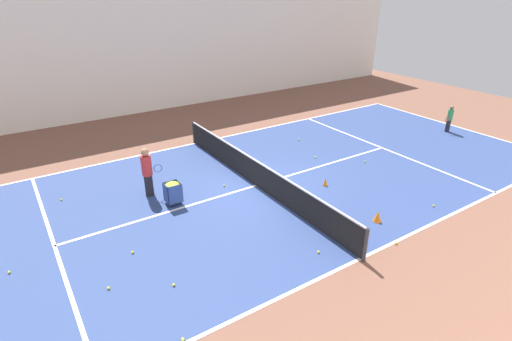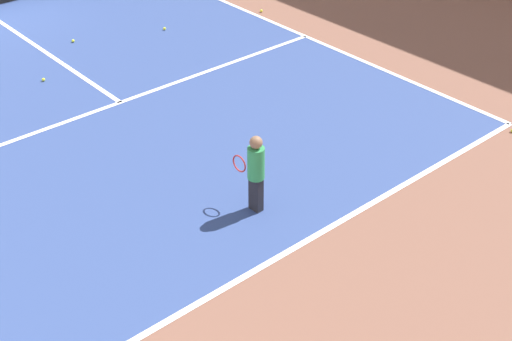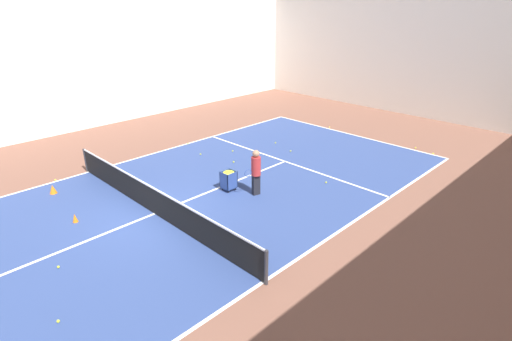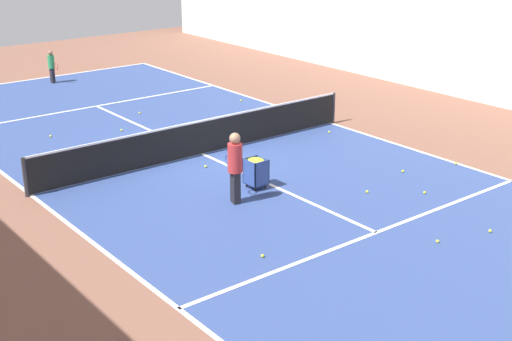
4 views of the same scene
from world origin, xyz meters
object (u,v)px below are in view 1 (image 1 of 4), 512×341
at_px(player_near_baseline, 450,117).
at_px(training_cone_0, 378,216).
at_px(tennis_net, 256,173).
at_px(training_cone_1, 325,182).
at_px(ball_cart, 173,189).
at_px(coach_at_net, 147,169).

xyz_separation_m(player_near_baseline, training_cone_0, (-3.70, 9.14, -0.57)).
relative_size(tennis_net, training_cone_1, 35.24).
height_order(player_near_baseline, training_cone_1, player_near_baseline).
relative_size(ball_cart, training_cone_1, 2.64).
height_order(tennis_net, ball_cart, tennis_net).
height_order(coach_at_net, ball_cart, coach_at_net).
bearing_deg(tennis_net, coach_at_net, 68.03).
relative_size(player_near_baseline, training_cone_0, 3.88).
bearing_deg(ball_cart, coach_at_net, 24.84).
xyz_separation_m(player_near_baseline, coach_at_net, (1.63, 14.30, 0.24)).
bearing_deg(coach_at_net, player_near_baseline, 8.77).
bearing_deg(ball_cart, training_cone_1, -109.04).
xyz_separation_m(ball_cart, training_cone_0, (-4.36, -4.71, -0.36)).
bearing_deg(tennis_net, ball_cart, 82.31).
bearing_deg(training_cone_1, training_cone_0, 173.61).
height_order(training_cone_0, training_cone_1, training_cone_0).
xyz_separation_m(coach_at_net, training_cone_1, (-2.70, -5.45, -0.83)).
relative_size(player_near_baseline, training_cone_1, 4.43).
bearing_deg(training_cone_0, coach_at_net, 44.05).
xyz_separation_m(player_near_baseline, ball_cart, (0.66, 13.85, -0.21)).
bearing_deg(ball_cart, training_cone_0, -132.81).
relative_size(tennis_net, training_cone_0, 30.88).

